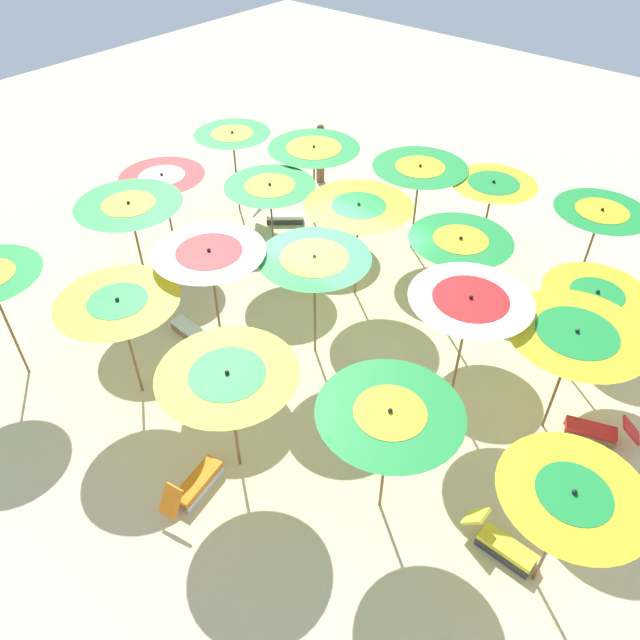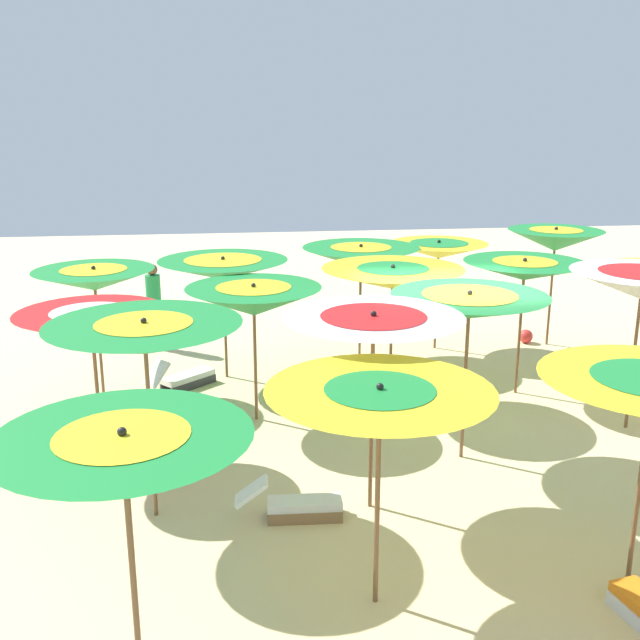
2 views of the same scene
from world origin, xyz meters
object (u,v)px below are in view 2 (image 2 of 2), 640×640
at_px(beachgoer_0, 154,304).
at_px(beach_umbrella_12, 393,278).
at_px(beach_umbrella_5, 145,338).
at_px(beach_umbrella_11, 254,301).
at_px(beach_umbrella_10, 92,327).
at_px(beach_ball, 526,336).
at_px(beach_umbrella_1, 380,405).
at_px(beach_umbrella_18, 439,250).
at_px(beach_umbrella_6, 373,329).
at_px(beach_umbrella_0, 124,459).
at_px(lounger_2, 296,503).
at_px(beach_umbrella_19, 555,240).
at_px(beach_umbrella_16, 223,269).
at_px(beach_umbrella_15, 94,280).
at_px(beach_umbrella_17, 361,257).
at_px(beach_umbrella_13, 524,271).
at_px(lounger_3, 183,377).

bearing_deg(beachgoer_0, beach_umbrella_12, 58.28).
distance_m(beach_umbrella_5, beach_umbrella_11, 3.10).
xyz_separation_m(beach_umbrella_10, beach_ball, (7.97, 4.69, -1.82)).
xyz_separation_m(beach_umbrella_1, beach_umbrella_18, (2.83, 8.00, -0.04)).
bearing_deg(beach_umbrella_10, beach_ball, 30.48).
distance_m(beach_umbrella_1, beach_umbrella_6, 1.87).
distance_m(beach_umbrella_0, beach_umbrella_12, 7.12).
xyz_separation_m(beach_umbrella_6, lounger_2, (-0.92, -0.18, -2.07)).
xyz_separation_m(beach_umbrella_5, beach_umbrella_19, (7.53, 6.02, -0.02)).
distance_m(beach_umbrella_11, beach_umbrella_16, 2.10).
distance_m(beach_umbrella_15, beach_umbrella_17, 4.94).
bearing_deg(beach_umbrella_11, beach_umbrella_10, -148.88).
bearing_deg(beach_umbrella_17, beach_umbrella_0, -110.77).
distance_m(beach_umbrella_5, beach_umbrella_18, 7.94).
relative_size(beach_umbrella_15, beach_umbrella_17, 1.00).
relative_size(beach_umbrella_6, beach_umbrella_13, 1.05).
bearing_deg(beach_umbrella_18, beach_umbrella_19, -0.99).
xyz_separation_m(beach_umbrella_16, beach_umbrella_17, (2.61, 0.77, 0.02)).
relative_size(beach_umbrella_16, lounger_3, 1.86).
bearing_deg(beach_umbrella_17, beach_umbrella_18, 15.60).
distance_m(beach_umbrella_10, beach_umbrella_18, 7.53).
xyz_separation_m(beach_umbrella_0, beach_umbrella_12, (3.38, 6.27, -0.10)).
bearing_deg(beach_umbrella_17, beachgoer_0, 163.85).
bearing_deg(lounger_3, beachgoer_0, 64.15).
height_order(beach_umbrella_16, beachgoer_0, beach_umbrella_16).
height_order(beach_umbrella_6, beach_umbrella_11, beach_umbrella_6).
relative_size(beach_umbrella_10, beach_umbrella_16, 0.97).
relative_size(beach_umbrella_1, beach_umbrella_13, 0.97).
bearing_deg(beach_umbrella_1, beach_umbrella_10, 132.57).
bearing_deg(beach_umbrella_10, beach_umbrella_6, -24.76).
relative_size(beach_umbrella_17, lounger_3, 1.85).
relative_size(beach_umbrella_0, beachgoer_0, 1.41).
xyz_separation_m(beach_umbrella_5, beach_umbrella_6, (2.59, -0.11, 0.04)).
bearing_deg(beach_umbrella_15, beach_ball, 14.26).
xyz_separation_m(beach_umbrella_19, beach_ball, (-0.40, 0.15, -2.06)).
height_order(beach_umbrella_5, lounger_2, beach_umbrella_5).
relative_size(beach_umbrella_5, lounger_2, 1.92).
distance_m(beach_umbrella_0, lounger_2, 3.80).
distance_m(beach_umbrella_10, lounger_2, 3.54).
xyz_separation_m(beach_umbrella_1, beach_umbrella_6, (0.29, 1.83, 0.19)).
xyz_separation_m(beach_umbrella_1, beach_umbrella_10, (-3.14, 3.42, -0.11)).
distance_m(beach_umbrella_1, beach_umbrella_17, 7.63).
bearing_deg(beach_umbrella_12, beach_umbrella_19, 35.73).
relative_size(beach_umbrella_10, beach_umbrella_13, 0.94).
bearing_deg(beachgoer_0, beach_umbrella_6, 34.26).
bearing_deg(beach_umbrella_10, beach_umbrella_5, -60.27).
relative_size(beach_umbrella_10, beach_umbrella_19, 0.90).
bearing_deg(beachgoer_0, beach_umbrella_1, 27.78).
distance_m(beach_umbrella_11, lounger_2, 3.54).
height_order(beach_umbrella_13, lounger_2, beach_umbrella_13).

